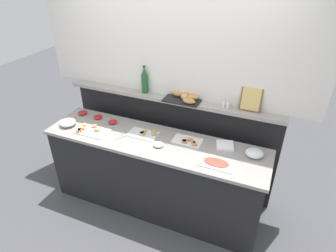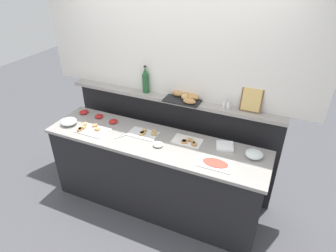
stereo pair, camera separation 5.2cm
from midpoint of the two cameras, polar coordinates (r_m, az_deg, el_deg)
ground_plane at (r=4.08m, az=1.69°, el=-9.37°), size 12.00×12.00×0.00m
buffet_counter at (r=3.37m, az=-2.15°, el=-9.35°), size 2.42×0.63×0.93m
back_ledge_unit at (r=3.61m, az=1.19°, el=-2.44°), size 2.53×0.22×1.25m
upper_wall_panel at (r=3.12m, az=1.63°, el=17.64°), size 3.13×0.08×1.35m
sandwich_platter_side at (r=3.06m, az=4.40°, el=-3.01°), size 0.31×0.19×0.04m
sandwich_platter_rear at (r=3.18m, az=-4.17°, el=-1.47°), size 0.32×0.20×0.04m
sandwich_platter_front at (r=3.35m, az=-14.43°, el=-0.68°), size 0.37×0.22×0.04m
cold_cuts_platter at (r=2.79m, az=9.80°, el=-7.22°), size 0.33×0.19×0.02m
glass_bowl_large at (r=2.95m, az=16.97°, el=-5.31°), size 0.17×0.17×0.07m
glass_bowl_medium at (r=3.53m, az=-18.46°, el=0.78°), size 0.19×0.19×0.07m
condiment_bowl_red at (r=3.44m, az=-10.26°, el=0.91°), size 0.10×0.10×0.04m
condiment_bowl_teal at (r=3.73m, az=-15.77°, el=2.65°), size 0.11×0.11×0.04m
condiment_bowl_cream at (r=2.99m, az=-1.44°, el=-3.63°), size 0.11×0.11×0.04m
condiment_bowl_dark at (r=3.59m, az=-12.96°, el=1.87°), size 0.10×0.10×0.04m
serving_tongs at (r=3.19m, az=-8.63°, el=-1.83°), size 0.11×0.19×0.01m
napkin_stack at (r=3.03m, az=11.55°, el=-3.88°), size 0.21×0.21×0.03m
wine_bottle_green at (r=3.34m, az=-3.98°, el=8.86°), size 0.08×0.08×0.32m
salt_shaker at (r=3.08m, az=11.40°, el=4.24°), size 0.03×0.03×0.09m
pepper_shaker at (r=3.07m, az=12.19°, el=4.07°), size 0.03×0.03×0.09m
bread_basket at (r=3.20m, az=4.07°, el=5.70°), size 0.40×0.29×0.08m
framed_picture at (r=3.04m, az=16.51°, el=4.96°), size 0.21×0.07×0.26m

